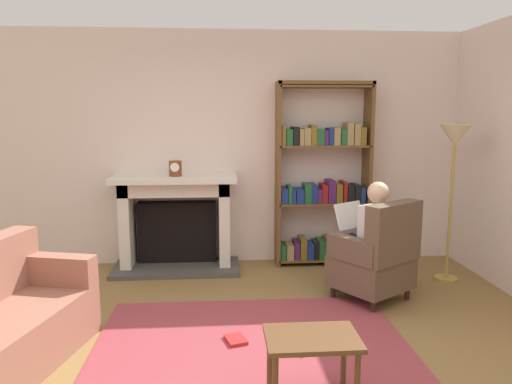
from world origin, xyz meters
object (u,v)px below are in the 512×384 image
Objects in this scene: fireplace at (176,219)px; floor_lamp at (454,149)px; seated_reader at (368,234)px; bookshelf at (323,181)px; armchair_reading at (377,257)px; side_table at (312,347)px; mantel_clock at (175,168)px.

floor_lamp is at bearing -12.86° from fireplace.
bookshelf is at bearing -113.68° from seated_reader.
armchair_reading is (1.97, -1.16, -0.15)m from fireplace.
seated_reader is (0.20, -1.10, -0.37)m from bookshelf.
side_table is at bearing -69.49° from fireplace.
mantel_clock is at bearing -82.41° from fireplace.
seated_reader is (-0.07, 0.10, 0.20)m from armchair_reading.
armchair_reading is at bearing -28.56° from mantel_clock.
fireplace is at bearing -64.78° from armchair_reading.
fireplace is 3.09m from floor_lamp.
bookshelf is at bearing 4.61° from mantel_clock.
mantel_clock is at bearing -175.39° from bookshelf.
mantel_clock is 1.70m from bookshelf.
floor_lamp is (1.00, 0.40, 0.78)m from seated_reader.
floor_lamp is at bearing -30.08° from bookshelf.
fireplace is at bearing 167.14° from floor_lamp.
armchair_reading is at bearing -151.77° from floor_lamp.
bookshelf reaches higher than floor_lamp.
armchair_reading is at bearing -77.32° from bookshelf.
mantel_clock is at bearing 110.96° from side_table.
floor_lamp is (2.90, -0.66, 0.83)m from fireplace.
mantel_clock is 2.98m from side_table.
bookshelf is 1.86× the size of seated_reader.
bookshelf is (1.70, 0.04, 0.42)m from fireplace.
floor_lamp is (0.93, 0.50, 0.97)m from armchair_reading.
mantel_clock is at bearing -62.72° from armchair_reading.
side_table is 0.34× the size of floor_lamp.
seated_reader reaches higher than fireplace.
armchair_reading is 0.59× the size of floor_lamp.
fireplace is 0.86× the size of floor_lamp.
armchair_reading is 1.44m from floor_lamp.
bookshelf is at bearing 149.92° from floor_lamp.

